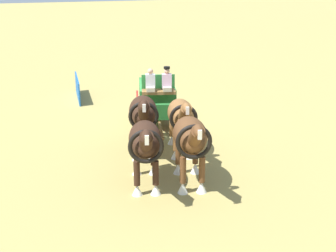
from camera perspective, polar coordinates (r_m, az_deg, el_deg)
The scene contains 7 objects.
ground_plane at distance 19.01m, azimuth -1.44°, elevation 0.61°, with size 220.00×220.00×0.00m, color #9E8C4C.
show_wagon at distance 18.53m, azimuth -1.44°, elevation 3.78°, with size 5.43×3.01×2.66m.
draft_horse_rear_near at distance 15.18m, azimuth 1.70°, elevation 1.31°, with size 2.96×1.70×2.21m.
draft_horse_rear_off at distance 15.08m, azimuth -3.22°, elevation 1.59°, with size 3.04×1.76×2.33m.
draft_horse_lead_near at distance 12.70m, azimuth 2.92°, elevation -1.62°, with size 2.87×1.70×2.34m.
draft_horse_lead_off at distance 12.63m, azimuth -2.95°, elevation -2.12°, with size 2.93×1.71×2.25m.
sponsor_banner at distance 23.07m, azimuth -11.57°, elevation 4.83°, with size 3.20×0.06×1.10m, color #1959B2.
Camera 1 is at (16.28, -7.95, 5.77)m, focal length 47.28 mm.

